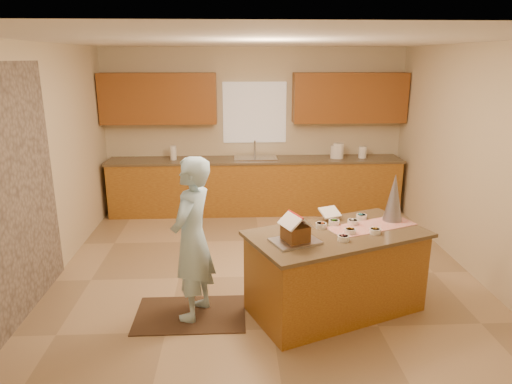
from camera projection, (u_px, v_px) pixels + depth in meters
floor at (265, 276)px, 5.58m from camera, size 5.50×5.50×0.00m
ceiling at (267, 41)px, 4.83m from camera, size 5.50×5.50×0.00m
wall_back at (255, 130)px, 7.84m from camera, size 5.50×5.50×0.00m
wall_front at (300, 279)px, 2.56m from camera, size 5.50×5.50×0.00m
wall_left at (39, 169)px, 5.08m from camera, size 5.50×5.50×0.00m
wall_right at (483, 164)px, 5.32m from camera, size 5.50×5.50×0.00m
stone_accent at (8, 199)px, 4.35m from camera, size 0.00×2.50×2.50m
window_curtain at (255, 113)px, 7.73m from camera, size 1.05×0.03×1.00m
back_counter_base at (255, 187)px, 7.81m from camera, size 4.80×0.60×0.88m
back_counter_top at (255, 160)px, 7.68m from camera, size 4.85×0.63×0.04m
upper_cabinet_left at (159, 99)px, 7.44m from camera, size 1.85×0.35×0.80m
upper_cabinet_right at (349, 98)px, 7.59m from camera, size 1.85×0.35×0.80m
sink at (255, 161)px, 7.68m from camera, size 0.70×0.45×0.12m
faucet at (255, 148)px, 7.81m from camera, size 0.03×0.03×0.28m
island_base at (336, 273)px, 4.73m from camera, size 1.87×1.41×0.82m
island_top at (338, 234)px, 4.61m from camera, size 1.97×1.51×0.04m
table_runner at (372, 226)px, 4.78m from camera, size 0.99×0.66×0.01m
baking_tray at (295, 241)px, 4.36m from camera, size 0.52×0.46×0.02m
cookbook at (330, 212)px, 4.95m from camera, size 0.25×0.23×0.09m
tinsel_tree at (394, 198)px, 4.87m from camera, size 0.27×0.27×0.51m
rug at (191, 314)px, 4.74m from camera, size 1.11×0.72×0.01m
boy at (192, 239)px, 4.51m from camera, size 0.58×0.70×1.64m
canister_a at (335, 152)px, 7.71m from camera, size 0.15×0.15×0.21m
canister_b at (338, 151)px, 7.70m from camera, size 0.17×0.17×0.25m
canister_c at (363, 152)px, 7.73m from camera, size 0.13×0.13×0.19m
paper_towel at (173, 153)px, 7.58m from camera, size 0.11×0.11×0.23m
gingerbread_house at (295, 230)px, 4.32m from camera, size 0.33×0.34×0.26m
candy_bowls at (342, 226)px, 4.71m from camera, size 0.81×0.71×0.05m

